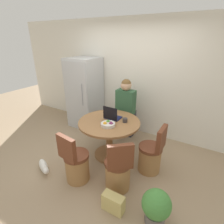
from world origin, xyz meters
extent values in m
plane|color=#9E8466|center=(0.00, 0.00, 0.00)|extent=(12.00, 12.00, 0.00)
cube|color=silver|center=(0.00, 1.60, 1.30)|extent=(7.00, 0.06, 2.60)
cube|color=silver|center=(-1.19, 1.21, 0.87)|extent=(0.72, 0.69, 1.74)
cube|color=#AFB2B5|center=(-1.19, 0.86, 0.87)|extent=(0.69, 0.01, 1.64)
cylinder|color=gray|center=(-0.97, 0.85, 0.96)|extent=(0.02, 0.02, 0.52)
cylinder|color=olive|center=(0.06, 0.35, 0.03)|extent=(0.59, 0.59, 0.05)
cylinder|color=olive|center=(0.06, 0.35, 0.38)|extent=(0.13, 0.13, 0.66)
cylinder|color=olive|center=(0.06, 0.35, 0.73)|extent=(1.14, 1.14, 0.04)
cylinder|color=#9E7042|center=(0.60, -0.28, 0.22)|extent=(0.38, 0.38, 0.44)
cylinder|color=brown|center=(0.60, -0.28, 0.47)|extent=(0.40, 0.40, 0.06)
cube|color=brown|center=(0.70, -0.40, 0.69)|extent=(0.32, 0.29, 0.39)
cylinder|color=#9E7042|center=(0.89, 0.34, 0.22)|extent=(0.38, 0.38, 0.44)
cylinder|color=brown|center=(0.89, 0.34, 0.47)|extent=(0.40, 0.40, 0.06)
cube|color=brown|center=(1.05, 0.34, 0.69)|extent=(0.07, 0.36, 0.39)
cylinder|color=#9E7042|center=(-0.05, -0.47, 0.22)|extent=(0.38, 0.38, 0.44)
cylinder|color=brown|center=(-0.05, -0.47, 0.47)|extent=(0.40, 0.40, 0.06)
cube|color=brown|center=(-0.07, -0.63, 0.69)|extent=(0.37, 0.12, 0.39)
cube|color=#2D2D38|center=(0.02, 1.24, 0.25)|extent=(0.28, 0.16, 0.49)
cube|color=#2D2D38|center=(0.02, 1.18, 0.56)|extent=(0.32, 0.36, 0.14)
cube|color=#2D5638|center=(0.02, 1.10, 0.89)|extent=(0.40, 0.22, 0.52)
sphere|color=tan|center=(0.02, 1.10, 1.26)|extent=(0.23, 0.23, 0.23)
sphere|color=brown|center=(0.02, 1.10, 1.28)|extent=(0.21, 0.21, 0.21)
cube|color=#141947|center=(0.05, 0.51, 0.76)|extent=(0.30, 0.22, 0.02)
cube|color=black|center=(0.05, 0.40, 0.89)|extent=(0.30, 0.01, 0.24)
cylinder|color=beige|center=(0.14, 0.18, 0.78)|extent=(0.25, 0.25, 0.05)
sphere|color=#7A2D5B|center=(0.20, 0.19, 0.81)|extent=(0.07, 0.07, 0.07)
sphere|color=#4C9333|center=(0.11, 0.23, 0.81)|extent=(0.06, 0.06, 0.06)
sphere|color=orange|center=(0.11, 0.14, 0.81)|extent=(0.07, 0.07, 0.07)
cylinder|color=#383333|center=(0.33, 0.46, 0.79)|extent=(0.09, 0.09, 0.08)
ellipsoid|color=white|center=(-0.71, -0.62, 0.09)|extent=(0.37, 0.27, 0.18)
sphere|color=white|center=(-0.54, -0.71, 0.12)|extent=(0.10, 0.10, 0.10)
cylinder|color=white|center=(-0.85, -0.55, 0.11)|extent=(0.15, 0.09, 0.12)
cylinder|color=slate|center=(1.28, -0.54, 0.07)|extent=(0.25, 0.25, 0.15)
sphere|color=#47893D|center=(1.28, -0.54, 0.30)|extent=(0.37, 0.37, 0.37)
cube|color=tan|center=(0.75, -0.67, 0.13)|extent=(0.30, 0.14, 0.26)
camera|label=1|loc=(1.58, -2.12, 2.18)|focal=28.00mm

